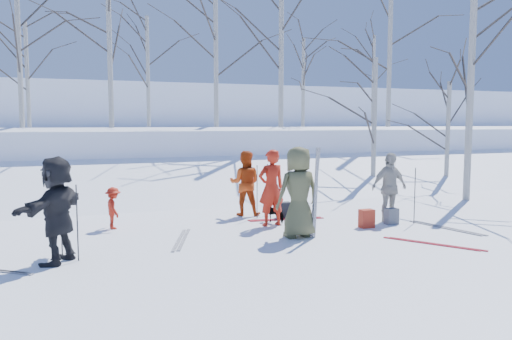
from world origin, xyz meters
name	(u,v)px	position (x,y,z in m)	size (l,w,h in m)	color
ground	(281,239)	(0.00, 0.00, 0.00)	(120.00, 120.00, 0.00)	white
snow_ramp	(199,189)	(0.00, 7.00, 0.15)	(70.00, 9.50, 1.40)	white
snow_plateau	(151,149)	(0.00, 17.00, 1.00)	(70.00, 18.00, 2.20)	white
far_hill	(115,127)	(0.00, 38.00, 2.00)	(90.00, 30.00, 6.00)	white
skier_olive_center	(298,192)	(0.38, -0.01, 0.96)	(0.93, 0.61, 1.91)	#4B4B2D
skier_red_north	(271,188)	(0.30, 1.30, 0.89)	(0.65, 0.43, 1.78)	#B62111
skier_redor_behind	(245,183)	(0.17, 2.75, 0.84)	(0.82, 0.64, 1.68)	#B53B0D
skier_red_seated	(113,208)	(-3.18, 2.23, 0.48)	(0.61, 0.35, 0.95)	#B62111
skier_cream_east	(389,187)	(3.14, 0.69, 0.84)	(0.99, 0.41, 1.68)	beige
skier_grey_west	(57,210)	(-4.31, -0.27, 0.92)	(1.71, 0.54, 1.84)	black
dog	(275,212)	(0.51, 1.58, 0.26)	(0.28, 0.60, 0.51)	black
upright_ski_left	(316,193)	(0.67, -0.23, 0.95)	(0.07, 0.02, 1.90)	silver
upright_ski_right	(315,193)	(0.67, -0.20, 0.95)	(0.07, 0.02, 1.90)	silver
ski_pair_a	(446,228)	(3.92, -0.41, 0.01)	(0.61, 1.90, 0.02)	silver
ski_pair_b	(433,244)	(2.61, -1.51, 0.01)	(1.22, 1.69, 0.02)	#AD1823
ski_pair_d	(182,240)	(-1.97, 0.61, 0.01)	(0.81, 1.86, 0.02)	silver
ski_pair_e	(286,219)	(0.92, 1.83, 0.01)	(1.91, 0.45, 0.02)	#AD1823
ski_pole_a	(61,221)	(-4.25, 0.04, 0.67)	(0.02, 0.02, 1.34)	black
ski_pole_b	(257,192)	(0.33, 2.31, 0.67)	(0.02, 0.02, 1.34)	black
ski_pole_c	(390,193)	(3.31, 0.90, 0.67)	(0.02, 0.02, 1.34)	black
ski_pole_d	(267,190)	(0.71, 2.55, 0.67)	(0.02, 0.02, 1.34)	black
ski_pole_e	(415,196)	(3.57, 0.28, 0.67)	(0.02, 0.02, 1.34)	black
ski_pole_f	(77,223)	(-3.99, -0.28, 0.67)	(0.02, 0.02, 1.34)	black
backpack_red	(367,219)	(2.27, 0.31, 0.21)	(0.32, 0.22, 0.42)	#A32B19
backpack_grey	(391,216)	(3.03, 0.43, 0.19)	(0.30, 0.20, 0.38)	#505257
backpack_dark	(284,210)	(0.96, 2.04, 0.20)	(0.34, 0.24, 0.40)	black
birch_plateau_c	(148,72)	(-0.18, 16.53, 4.97)	(4.47, 4.47, 5.53)	silver
birch_plateau_d	(216,55)	(2.05, 11.85, 5.32)	(4.97, 4.97, 6.25)	silver
birch_plateau_e	(281,47)	(4.20, 9.70, 5.49)	(5.21, 5.21, 6.59)	silver
birch_plateau_f	(373,81)	(12.70, 15.76, 4.82)	(4.27, 4.27, 5.24)	silver
birch_plateau_g	(110,48)	(-2.49, 10.59, 5.20)	(4.80, 4.80, 6.00)	silver
birch_plateau_h	(390,46)	(9.98, 10.40, 5.94)	(5.84, 5.84, 7.48)	silver
birch_plateau_i	(303,83)	(6.96, 13.27, 4.38)	(3.65, 3.65, 4.36)	silver
birch_plateau_j	(19,52)	(-5.69, 11.65, 5.05)	(4.60, 4.60, 5.71)	silver
birch_plateau_k	(27,75)	(-5.58, 13.74, 4.37)	(3.64, 3.64, 4.34)	silver
birch_edge_b	(471,88)	(7.47, 2.73, 3.45)	(5.43, 5.43, 6.90)	silver
birch_edge_c	(448,135)	(9.12, 5.48, 1.96)	(3.34, 3.34, 3.91)	silver
birch_edge_e	(374,124)	(6.10, 5.77, 2.34)	(3.87, 3.87, 4.68)	silver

